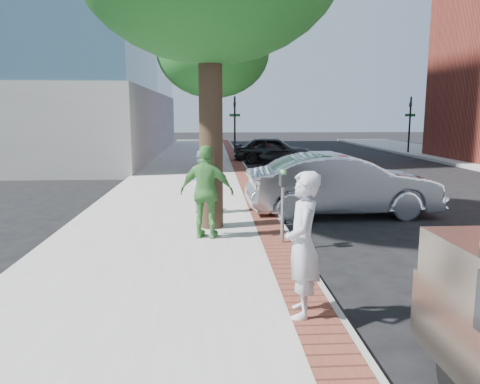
{
  "coord_description": "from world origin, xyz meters",
  "views": [
    {
      "loc": [
        -0.57,
        -8.52,
        2.7
      ],
      "look_at": [
        -0.04,
        0.4,
        1.2
      ],
      "focal_mm": 35.0,
      "sensor_mm": 36.0,
      "label": 1
    }
  ],
  "objects": [
    {
      "name": "ground",
      "position": [
        0.0,
        0.0,
        0.0
      ],
      "size": [
        120.0,
        120.0,
        0.0
      ],
      "primitive_type": "plane",
      "color": "black",
      "rests_on": "ground"
    },
    {
      "name": "sidewalk",
      "position": [
        -1.5,
        8.0,
        0.07
      ],
      "size": [
        5.0,
        60.0,
        0.15
      ],
      "primitive_type": "cube",
      "color": "#9E9991",
      "rests_on": "ground"
    },
    {
      "name": "brick_strip",
      "position": [
        0.7,
        8.0,
        0.15
      ],
      "size": [
        0.6,
        60.0,
        0.01
      ],
      "primitive_type": "cube",
      "color": "brown",
      "rests_on": "sidewalk"
    },
    {
      "name": "curb",
      "position": [
        1.05,
        8.0,
        0.07
      ],
      "size": [
        0.1,
        60.0,
        0.15
      ],
      "primitive_type": "cube",
      "color": "gray",
      "rests_on": "ground"
    },
    {
      "name": "office_base",
      "position": [
        -13.0,
        22.0,
        2.0
      ],
      "size": [
        18.2,
        22.2,
        4.0
      ],
      "primitive_type": "cube",
      "color": "gray",
      "rests_on": "ground"
    },
    {
      "name": "signal_near",
      "position": [
        0.9,
        22.0,
        2.25
      ],
      "size": [
        0.7,
        0.15,
        3.8
      ],
      "color": "black",
      "rests_on": "ground"
    },
    {
      "name": "signal_far",
      "position": [
        12.5,
        22.0,
        2.25
      ],
      "size": [
        0.7,
        0.15,
        3.8
      ],
      "color": "black",
      "rests_on": "ground"
    },
    {
      "name": "tree_far",
      "position": [
        -0.5,
        12.0,
        5.3
      ],
      "size": [
        4.8,
        4.8,
        7.14
      ],
      "color": "black",
      "rests_on": "sidewalk"
    },
    {
      "name": "parking_meter",
      "position": [
        0.8,
        0.46,
        1.21
      ],
      "size": [
        0.12,
        0.32,
        1.47
      ],
      "color": "gray",
      "rests_on": "sidewalk"
    },
    {
      "name": "person_gray",
      "position": [
        0.55,
        -2.91,
        1.08
      ],
      "size": [
        0.54,
        0.74,
        1.86
      ],
      "primitive_type": "imported",
      "rotation": [
        0.0,
        0.0,
        -1.72
      ],
      "color": "#B4B4B9",
      "rests_on": "sidewalk"
    },
    {
      "name": "person_officer",
      "position": [
        -0.83,
        3.49,
        0.97
      ],
      "size": [
        1.0,
        1.0,
        1.63
      ],
      "primitive_type": "imported",
      "rotation": [
        0.0,
        0.0,
        2.39
      ],
      "color": "#7E97C4",
      "rests_on": "sidewalk"
    },
    {
      "name": "person_green",
      "position": [
        -0.7,
        0.96,
        1.11
      ],
      "size": [
        1.21,
        0.73,
        1.92
      ],
      "primitive_type": "imported",
      "rotation": [
        0.0,
        0.0,
        2.9
      ],
      "color": "#4A9644",
      "rests_on": "sidewalk"
    },
    {
      "name": "sedan_silver",
      "position": [
        2.87,
        3.59,
        0.83
      ],
      "size": [
        5.1,
        1.91,
        1.66
      ],
      "primitive_type": "imported",
      "rotation": [
        0.0,
        0.0,
        1.6
      ],
      "color": "silver",
      "rests_on": "ground"
    },
    {
      "name": "bg_car",
      "position": [
        2.8,
        17.14,
        0.73
      ],
      "size": [
        4.48,
        2.3,
        1.46
      ],
      "primitive_type": "imported",
      "rotation": [
        0.0,
        0.0,
        1.43
      ],
      "color": "black",
      "rests_on": "ground"
    }
  ]
}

